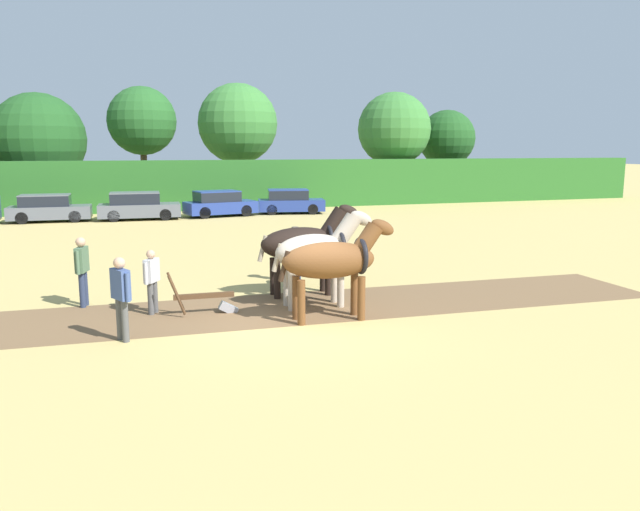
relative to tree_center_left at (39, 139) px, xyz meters
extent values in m
plane|color=tan|center=(8.24, -31.85, -4.48)|extent=(240.00, 240.00, 0.00)
cube|color=brown|center=(5.20, -30.28, -4.48)|extent=(26.03, 4.16, 0.01)
cube|color=#286023|center=(8.24, -4.55, -2.90)|extent=(69.72, 1.26, 3.16)
cylinder|color=#4C3823|center=(0.00, 0.00, -3.06)|extent=(0.44, 0.44, 2.84)
sphere|color=#1E4C1E|center=(0.00, 0.00, 0.01)|extent=(5.98, 5.98, 5.98)
cylinder|color=brown|center=(6.57, 0.25, -2.24)|extent=(0.44, 0.44, 4.48)
sphere|color=#235623|center=(6.57, 0.25, 1.28)|extent=(4.65, 4.65, 4.65)
cylinder|color=brown|center=(13.14, 0.12, -2.44)|extent=(0.44, 0.44, 4.09)
sphere|color=#387533|center=(13.14, 0.12, 1.17)|extent=(5.67, 5.67, 5.67)
cylinder|color=brown|center=(24.52, -1.80, -2.57)|extent=(0.44, 0.44, 3.81)
sphere|color=#387533|center=(24.52, -1.80, 0.83)|extent=(5.42, 5.42, 5.42)
cylinder|color=#423323|center=(29.98, 0.00, -2.76)|extent=(0.44, 0.44, 3.45)
sphere|color=#1E4C1E|center=(29.98, 0.00, 0.20)|extent=(4.48, 4.48, 4.48)
ellipsoid|color=brown|center=(9.04, -31.72, -3.08)|extent=(2.22, 0.96, 0.84)
cylinder|color=brown|center=(9.76, -31.50, -3.97)|extent=(0.18, 0.18, 1.02)
cylinder|color=brown|center=(9.74, -31.99, -3.97)|extent=(0.18, 0.18, 1.02)
cylinder|color=brown|center=(8.34, -31.45, -3.97)|extent=(0.18, 0.18, 1.02)
cylinder|color=brown|center=(8.32, -31.93, -3.97)|extent=(0.18, 0.18, 1.02)
cylinder|color=brown|center=(9.97, -31.75, -2.64)|extent=(0.75, 0.42, 0.81)
ellipsoid|color=brown|center=(10.34, -31.76, -2.38)|extent=(0.69, 0.28, 0.54)
cube|color=black|center=(10.13, -31.76, -2.46)|extent=(0.38, 0.09, 0.50)
cylinder|color=black|center=(8.00, -31.68, -3.17)|extent=(0.30, 0.13, 0.71)
torus|color=black|center=(9.81, -31.74, -3.02)|extent=(0.14, 0.86, 0.86)
ellipsoid|color=#B2A38E|center=(9.09, -30.43, -3.11)|extent=(1.96, 1.02, 0.90)
cylinder|color=#B2A38E|center=(9.72, -30.19, -3.99)|extent=(0.18, 0.18, 0.97)
cylinder|color=#B2A38E|center=(9.70, -30.71, -3.99)|extent=(0.18, 0.18, 0.97)
cylinder|color=#B2A38E|center=(8.47, -30.14, -3.99)|extent=(0.18, 0.18, 0.97)
cylinder|color=#B2A38E|center=(8.45, -30.66, -3.99)|extent=(0.18, 0.18, 0.97)
cylinder|color=#B2A38E|center=(9.91, -30.46, -2.60)|extent=(0.83, 0.46, 0.92)
ellipsoid|color=#B2A38E|center=(10.33, -30.47, -2.30)|extent=(0.69, 0.28, 0.54)
cube|color=gray|center=(10.09, -30.46, -2.41)|extent=(0.43, 0.10, 0.57)
cylinder|color=gray|center=(8.18, -30.39, -3.20)|extent=(0.30, 0.13, 0.71)
torus|color=black|center=(9.76, -30.45, -3.03)|extent=(0.14, 0.92, 0.91)
ellipsoid|color=black|center=(9.14, -29.14, -3.08)|extent=(2.19, 1.00, 0.88)
cylinder|color=black|center=(9.85, -28.91, -3.98)|extent=(0.18, 0.18, 1.01)
cylinder|color=black|center=(9.83, -29.42, -3.98)|extent=(0.18, 0.18, 1.01)
cylinder|color=black|center=(8.45, -28.86, -3.98)|extent=(0.18, 0.18, 1.01)
cylinder|color=black|center=(8.43, -29.36, -3.98)|extent=(0.18, 0.18, 1.01)
cylinder|color=black|center=(10.05, -29.17, -2.57)|extent=(0.84, 0.45, 0.93)
ellipsoid|color=black|center=(10.49, -29.19, -2.26)|extent=(0.69, 0.28, 0.54)
cube|color=gray|center=(10.25, -29.18, -2.39)|extent=(0.44, 0.10, 0.59)
cylinder|color=gray|center=(8.11, -29.10, -3.17)|extent=(0.30, 0.13, 0.71)
torus|color=black|center=(9.89, -29.16, -3.01)|extent=(0.14, 0.90, 0.90)
cube|color=#4C331E|center=(6.38, -30.33, -4.03)|extent=(1.43, 0.15, 0.12)
cube|color=#939399|center=(6.95, -30.35, -4.38)|extent=(0.49, 0.22, 0.39)
cylinder|color=#4C331E|center=(5.75, -30.10, -3.93)|extent=(0.40, 0.07, 0.96)
cylinder|color=#4C331E|center=(5.74, -30.50, -3.93)|extent=(0.40, 0.07, 0.96)
cylinder|color=#4C4C4C|center=(5.28, -29.81, -4.09)|extent=(0.14, 0.14, 0.78)
cylinder|color=#4C4C4C|center=(5.17, -29.98, -4.09)|extent=(0.14, 0.14, 0.78)
cube|color=#B7B7BC|center=(5.23, -29.90, -3.43)|extent=(0.41, 0.49, 0.55)
sphere|color=tan|center=(5.23, -29.90, -3.04)|extent=(0.21, 0.21, 0.21)
cylinder|color=#B7B7BC|center=(5.37, -29.66, -3.45)|extent=(0.09, 0.09, 0.52)
cylinder|color=#B7B7BC|center=(5.09, -30.13, -3.45)|extent=(0.09, 0.09, 0.52)
cylinder|color=#28334C|center=(9.36, -27.48, -4.08)|extent=(0.14, 0.14, 0.80)
cylinder|color=#28334C|center=(9.52, -27.62, -4.08)|extent=(0.14, 0.14, 0.80)
cube|color=#3D5184|center=(9.44, -27.55, -3.39)|extent=(0.48, 0.46, 0.57)
sphere|color=tan|center=(9.44, -27.55, -3.00)|extent=(0.22, 0.22, 0.22)
cylinder|color=#3D5184|center=(9.23, -27.37, -3.42)|extent=(0.09, 0.09, 0.53)
cylinder|color=#3D5184|center=(9.65, -27.74, -3.42)|extent=(0.09, 0.09, 0.53)
cylinder|color=#665B4C|center=(9.44, -27.55, -2.93)|extent=(0.41, 0.41, 0.02)
cylinder|color=#665B4C|center=(9.44, -27.55, -2.88)|extent=(0.21, 0.21, 0.10)
cylinder|color=#4C4C4C|center=(4.46, -31.81, -4.04)|extent=(0.14, 0.14, 0.88)
cylinder|color=#4C4C4C|center=(4.56, -32.01, -4.04)|extent=(0.14, 0.14, 0.88)
cube|color=#3D5184|center=(4.51, -31.91, -3.29)|extent=(0.40, 0.55, 0.62)
sphere|color=tan|center=(4.51, -31.91, -2.85)|extent=(0.24, 0.24, 0.24)
cylinder|color=#3D5184|center=(4.38, -31.64, -3.31)|extent=(0.09, 0.09, 0.59)
cylinder|color=#3D5184|center=(4.64, -32.18, -3.31)|extent=(0.09, 0.09, 0.59)
cylinder|color=#28334C|center=(3.67, -28.54, -4.04)|extent=(0.14, 0.14, 0.88)
cylinder|color=#28334C|center=(3.60, -28.76, -4.04)|extent=(0.14, 0.14, 0.88)
cube|color=#4C6B4C|center=(3.63, -28.65, -3.29)|extent=(0.33, 0.55, 0.62)
sphere|color=tan|center=(3.63, -28.65, -2.85)|extent=(0.24, 0.24, 0.24)
cylinder|color=#4C6B4C|center=(3.72, -28.36, -3.31)|extent=(0.09, 0.09, 0.59)
cylinder|color=#4C6B4C|center=(3.55, -28.94, -3.31)|extent=(0.09, 0.09, 0.59)
cube|color=#565B66|center=(1.17, -8.63, -3.97)|extent=(4.23, 1.87, 0.68)
cube|color=black|center=(0.96, -8.62, -3.35)|extent=(2.56, 1.65, 0.56)
cube|color=#565B66|center=(0.96, -8.62, -3.04)|extent=(2.56, 1.65, 0.06)
cylinder|color=black|center=(2.48, -7.91, -4.16)|extent=(0.64, 0.24, 0.63)
cylinder|color=black|center=(2.43, -9.43, -4.16)|extent=(0.64, 0.24, 0.63)
cylinder|color=black|center=(-0.10, -7.83, -4.16)|extent=(0.64, 0.24, 0.63)
cylinder|color=black|center=(-0.15, -9.35, -4.16)|extent=(0.64, 0.24, 0.63)
cube|color=#565B66|center=(5.78, -9.09, -3.95)|extent=(4.44, 2.00, 0.70)
cube|color=black|center=(5.57, -9.08, -3.31)|extent=(2.69, 1.74, 0.59)
cube|color=#565B66|center=(5.57, -9.08, -2.98)|extent=(2.69, 1.74, 0.06)
cylinder|color=black|center=(7.17, -8.37, -4.16)|extent=(0.64, 0.25, 0.63)
cylinder|color=black|center=(7.10, -9.94, -4.16)|extent=(0.64, 0.25, 0.63)
cylinder|color=black|center=(4.47, -8.24, -4.16)|extent=(0.64, 0.25, 0.63)
cylinder|color=black|center=(4.40, -9.82, -4.16)|extent=(0.64, 0.25, 0.63)
cube|color=navy|center=(10.32, -8.77, -3.95)|extent=(4.29, 2.54, 0.68)
cube|color=black|center=(10.13, -8.81, -3.33)|extent=(2.68, 2.06, 0.56)
cube|color=navy|center=(10.13, -8.81, -3.03)|extent=(2.68, 2.06, 0.06)
cylinder|color=black|center=(11.40, -7.75, -4.15)|extent=(0.70, 0.34, 0.67)
cylinder|color=black|center=(11.70, -9.32, -4.15)|extent=(0.70, 0.34, 0.67)
cylinder|color=black|center=(8.95, -8.22, -4.15)|extent=(0.70, 0.34, 0.67)
cylinder|color=black|center=(9.25, -9.79, -4.15)|extent=(0.70, 0.34, 0.67)
cube|color=navy|center=(14.66, -8.52, -3.97)|extent=(4.21, 2.47, 0.68)
cube|color=black|center=(14.46, -8.48, -3.35)|extent=(2.62, 2.00, 0.56)
cube|color=navy|center=(14.46, -8.48, -3.04)|extent=(2.62, 2.00, 0.06)
cylinder|color=black|center=(16.00, -8.00, -4.17)|extent=(0.66, 0.34, 0.63)
cylinder|color=black|center=(15.71, -9.51, -4.17)|extent=(0.66, 0.34, 0.63)
cylinder|color=black|center=(13.60, -7.53, -4.17)|extent=(0.66, 0.34, 0.63)
cylinder|color=black|center=(13.31, -9.04, -4.17)|extent=(0.66, 0.34, 0.63)
camera|label=1|loc=(4.48, -44.89, -0.57)|focal=35.00mm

